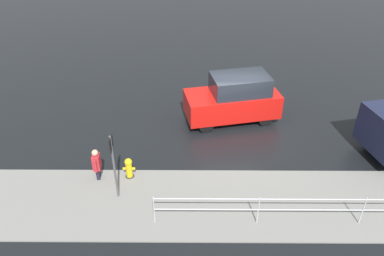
% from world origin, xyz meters
% --- Properties ---
extents(ground_plane, '(60.00, 60.00, 0.00)m').
position_xyz_m(ground_plane, '(0.00, 0.00, 0.00)').
color(ground_plane, black).
extents(kerb_strip, '(24.00, 3.20, 0.04)m').
position_xyz_m(kerb_strip, '(0.00, 4.20, 0.02)').
color(kerb_strip, slate).
rests_on(kerb_strip, ground).
extents(moving_hatchback, '(4.17, 2.48, 2.06)m').
position_xyz_m(moving_hatchback, '(0.06, -0.95, 1.03)').
color(moving_hatchback, red).
rests_on(moving_hatchback, ground).
extents(fire_hydrant, '(0.42, 0.31, 0.80)m').
position_xyz_m(fire_hydrant, '(3.98, 2.94, 0.40)').
color(fire_hydrant, gold).
rests_on(fire_hydrant, ground).
extents(pedestrian, '(0.26, 0.57, 1.22)m').
position_xyz_m(pedestrian, '(5.04, 3.01, 0.68)').
color(pedestrian, '#B2262D').
rests_on(pedestrian, ground).
extents(metal_railing, '(9.25, 0.04, 1.05)m').
position_xyz_m(metal_railing, '(-1.69, 5.05, 0.74)').
color(metal_railing, '#B7BABF').
rests_on(metal_railing, ground).
extents(sign_post, '(0.07, 0.44, 2.40)m').
position_xyz_m(sign_post, '(4.22, 3.92, 1.58)').
color(sign_post, '#4C4C51').
rests_on(sign_post, ground).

